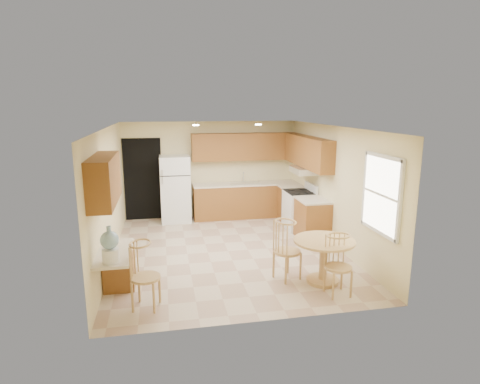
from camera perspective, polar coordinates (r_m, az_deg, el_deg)
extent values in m
plane|color=#C3AC8D|center=(8.26, -1.71, -8.40)|extent=(5.50, 5.50, 0.00)
cube|color=white|center=(7.73, -1.83, 9.19)|extent=(4.50, 5.50, 0.02)
cube|color=beige|center=(10.58, -4.17, 3.22)|extent=(4.50, 0.02, 2.50)
cube|color=beige|center=(5.30, 3.06, -6.13)|extent=(4.50, 0.02, 2.50)
cube|color=beige|center=(7.87, -18.15, -0.57)|extent=(0.02, 5.50, 2.50)
cube|color=beige|center=(8.55, 13.30, 0.71)|extent=(0.02, 5.50, 2.50)
cube|color=black|center=(10.54, -13.63, 1.76)|extent=(0.90, 0.02, 2.10)
cube|color=brown|center=(10.59, 0.80, -1.24)|extent=(2.75, 0.60, 0.87)
cube|color=beige|center=(10.49, 0.81, 1.17)|extent=(2.75, 0.63, 0.04)
cube|color=brown|center=(10.30, 7.35, -1.73)|extent=(0.60, 0.59, 0.87)
cube|color=beige|center=(10.20, 7.42, 0.75)|extent=(0.63, 0.59, 0.04)
cube|color=brown|center=(8.98, 10.25, -3.94)|extent=(0.60, 0.80, 0.87)
cube|color=beige|center=(8.87, 10.36, -1.12)|extent=(0.63, 0.80, 0.04)
cube|color=brown|center=(10.48, 0.68, 6.47)|extent=(2.75, 0.33, 0.70)
cube|color=brown|center=(9.50, 9.58, 5.68)|extent=(0.33, 2.42, 0.70)
cube|color=brown|center=(6.18, -18.75, 1.64)|extent=(0.33, 1.40, 0.70)
cube|color=silver|center=(10.48, 0.68, 1.28)|extent=(0.78, 0.44, 0.01)
cube|color=silver|center=(9.50, 9.07, 3.08)|extent=(0.50, 0.76, 0.14)
cube|color=brown|center=(6.85, -16.86, -10.22)|extent=(0.48, 0.42, 0.72)
cube|color=beige|center=(6.36, -17.41, -8.27)|extent=(0.50, 1.20, 0.04)
cube|color=white|center=(6.88, 19.51, -0.34)|extent=(0.05, 1.00, 1.20)
cube|color=white|center=(6.77, 19.82, 4.78)|extent=(0.05, 1.10, 0.06)
cube|color=white|center=(7.03, 19.08, -5.28)|extent=(0.05, 1.10, 0.06)
cube|color=white|center=(6.44, 21.79, -1.36)|extent=(0.05, 0.06, 1.28)
cube|color=white|center=(7.33, 17.37, 0.55)|extent=(0.05, 0.06, 1.28)
cylinder|color=white|center=(8.86, -6.32, 9.43)|extent=(0.14, 0.14, 0.02)
cylinder|color=white|center=(9.09, 2.63, 9.56)|extent=(0.14, 0.14, 0.02)
cube|color=white|center=(10.24, -9.18, 0.44)|extent=(0.74, 0.69, 1.67)
cube|color=black|center=(9.82, -9.18, 2.27)|extent=(0.72, 0.01, 0.02)
cube|color=silver|center=(9.83, -10.96, 1.62)|extent=(0.03, 0.03, 0.18)
cube|color=silver|center=(9.79, -11.01, 2.75)|extent=(0.03, 0.03, 0.14)
cube|color=white|center=(9.67, 8.43, -2.61)|extent=(0.65, 0.76, 0.90)
cube|color=black|center=(9.57, 8.52, 0.02)|extent=(0.64, 0.75, 0.02)
cube|color=white|center=(9.64, 10.10, 0.64)|extent=(0.06, 0.76, 0.18)
cylinder|color=tan|center=(7.05, 11.64, -12.19)|extent=(0.54, 0.54, 0.06)
cylinder|color=tan|center=(6.92, 11.76, -9.67)|extent=(0.14, 0.14, 0.67)
cylinder|color=tan|center=(6.79, 11.90, -6.82)|extent=(1.01, 1.01, 0.04)
cylinder|color=tan|center=(6.91, 6.74, -8.42)|extent=(0.45, 0.45, 0.04)
cylinder|color=tan|center=(7.10, 5.03, -9.91)|extent=(0.04, 0.04, 0.49)
cylinder|color=tan|center=(7.19, 7.55, -9.68)|extent=(0.04, 0.04, 0.49)
cylinder|color=tan|center=(6.81, 5.79, -10.92)|extent=(0.04, 0.04, 0.49)
cylinder|color=tan|center=(6.91, 8.41, -10.66)|extent=(0.04, 0.04, 0.49)
cylinder|color=tan|center=(6.51, 13.82, -10.38)|extent=(0.42, 0.42, 0.04)
cylinder|color=tan|center=(6.67, 11.96, -11.84)|extent=(0.04, 0.04, 0.45)
cylinder|color=tan|center=(6.78, 14.36, -11.53)|extent=(0.04, 0.04, 0.45)
cylinder|color=tan|center=(6.42, 13.03, -12.89)|extent=(0.04, 0.04, 0.45)
cylinder|color=tan|center=(6.54, 15.51, -12.54)|extent=(0.04, 0.04, 0.45)
cylinder|color=tan|center=(6.10, -13.30, -11.77)|extent=(0.44, 0.44, 0.04)
cylinder|color=tan|center=(6.35, -14.59, -13.17)|extent=(0.04, 0.04, 0.47)
cylinder|color=tan|center=(6.33, -11.69, -13.09)|extent=(0.04, 0.04, 0.47)
cylinder|color=tan|center=(6.07, -14.76, -14.44)|extent=(0.04, 0.04, 0.47)
cylinder|color=tan|center=(6.05, -11.71, -14.35)|extent=(0.04, 0.04, 0.47)
cylinder|color=white|center=(5.93, -17.92, -8.60)|extent=(0.24, 0.24, 0.20)
sphere|color=#81AAC7|center=(5.85, -18.06, -6.51)|extent=(0.26, 0.26, 0.26)
cylinder|color=#81AAC7|center=(5.80, -18.17, -4.98)|extent=(0.06, 0.06, 0.07)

